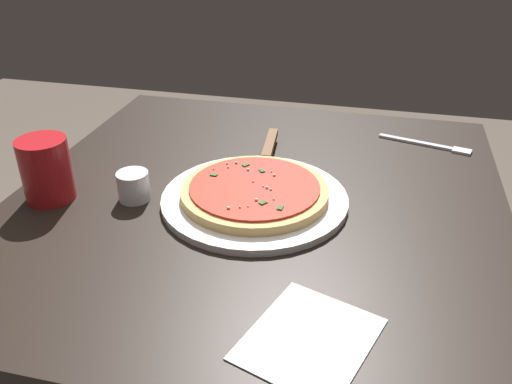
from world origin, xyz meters
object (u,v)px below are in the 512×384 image
pizza_server (267,154)px  cup_small_sauce (134,186)px  fork (430,145)px  pizza (256,191)px  cup_tall_drink (46,170)px  serving_plate (256,199)px  napkin_folded_right (309,339)px

pizza_server → cup_small_sauce: size_ratio=4.17×
cup_small_sauce → fork: 0.60m
pizza → cup_small_sauce: 0.21m
cup_small_sauce → cup_tall_drink: bearing=102.2°
cup_tall_drink → fork: 0.74m
serving_plate → pizza_server: 0.16m
pizza_server → cup_tall_drink: cup_tall_drink is taller
pizza_server → napkin_folded_right: (-0.45, -0.15, -0.02)m
pizza_server → cup_tall_drink: size_ratio=2.08×
pizza_server → napkin_folded_right: size_ratio=1.41×
cup_tall_drink → cup_small_sauce: bearing=-77.8°
pizza → napkin_folded_right: bearing=-155.2°
cup_tall_drink → napkin_folded_right: (-0.23, -0.48, -0.05)m
cup_tall_drink → cup_small_sauce: size_ratio=2.01×
cup_small_sauce → serving_plate: bearing=-79.7°
napkin_folded_right → pizza: bearing=24.8°
cup_tall_drink → napkin_folded_right: size_ratio=0.68×
serving_plate → fork: 0.42m
napkin_folded_right → fork: size_ratio=0.86×
pizza → fork: size_ratio=1.33×
napkin_folded_right → fork: fork is taller
pizza → cup_tall_drink: size_ratio=2.29×
napkin_folded_right → cup_small_sauce: bearing=52.8°
pizza → cup_tall_drink: 0.35m
cup_small_sauce → napkin_folded_right: (-0.26, -0.34, -0.02)m
cup_small_sauce → pizza_server: bearing=-44.4°
serving_plate → pizza: bearing=75.1°
napkin_folded_right → fork: 0.62m
serving_plate → fork: size_ratio=1.69×
serving_plate → cup_small_sauce: cup_small_sauce is taller
pizza_server → cup_small_sauce: cup_small_sauce is taller
serving_plate → napkin_folded_right: bearing=-155.2°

